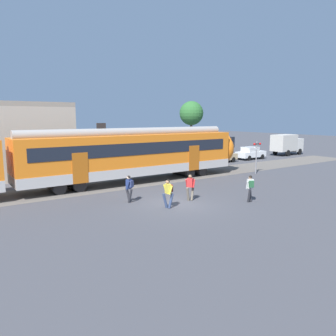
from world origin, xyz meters
name	(u,v)px	position (x,y,z in m)	size (l,w,h in m)	color
ground_plane	(176,204)	(0.00, 0.00, 0.00)	(160.00, 160.00, 0.00)	#424247
commuter_train	(18,162)	(-7.26, 7.38, 2.25)	(38.05, 3.07, 4.73)	#B2ADA8
pedestrian_navy	(129,186)	(-2.11, 1.89, 0.99)	(0.51, 0.71, 1.67)	#28282D
pedestrian_yellow	(168,191)	(-0.90, -0.53, 0.99)	(0.62, 0.59, 1.67)	navy
pedestrian_red	(190,185)	(1.23, 0.13, 0.99)	(0.71, 0.51, 1.67)	#6B6051
pedestrian_white	(250,186)	(3.97, -2.27, 0.99)	(0.66, 0.57, 1.67)	#28282D
parked_car_tan	(221,156)	(15.02, 11.79, 0.78)	(4.09, 1.94, 1.54)	tan
parked_car_white	(251,153)	(20.20, 11.88, 0.78)	(4.06, 1.87, 1.54)	silver
box_truck	(287,144)	(27.89, 12.21, 1.57)	(5.34, 2.32, 2.82)	beige
crossing_signal	(257,152)	(12.35, 4.38, 2.01)	(0.96, 0.21, 3.00)	gray
street_tree_right	(191,113)	(17.82, 20.73, 5.68)	(3.34, 3.34, 7.40)	brown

